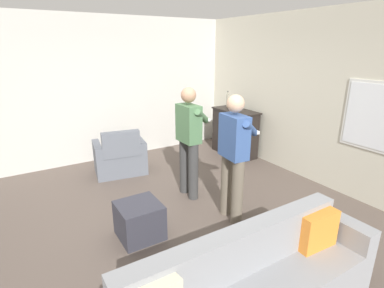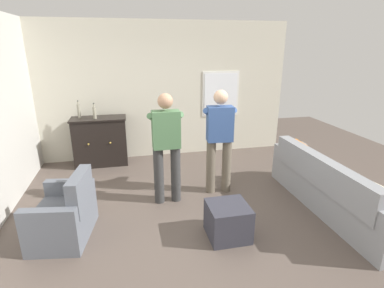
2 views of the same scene
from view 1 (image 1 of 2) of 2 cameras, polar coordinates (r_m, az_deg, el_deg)
ground at (r=4.34m, az=-4.24°, el=-12.86°), size 10.40×10.40×0.00m
wall_back_with_window at (r=5.51m, az=21.14°, el=8.27°), size 5.20×0.15×2.80m
wall_side_left at (r=6.26m, az=-16.05°, el=9.86°), size 0.12×5.20×2.80m
armchair at (r=5.60m, az=-13.50°, el=-2.64°), size 0.77×0.97×0.85m
sideboard_cabinet at (r=6.42m, az=8.12°, el=2.23°), size 1.05×0.49×0.97m
bottle_wine_green at (r=6.28m, az=7.66°, el=7.56°), size 0.06×0.06×0.30m
bottle_liquor_amber at (r=6.58m, az=6.80°, el=8.24°), size 0.06×0.06×0.34m
ottoman at (r=3.80m, az=-9.98°, el=-14.12°), size 0.50×0.50×0.44m
person_standing_left at (r=4.44m, az=-0.52°, el=1.22°), size 0.56×0.48×1.68m
person_standing_right at (r=3.85m, az=8.02°, el=-1.66°), size 0.56×0.49×1.68m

